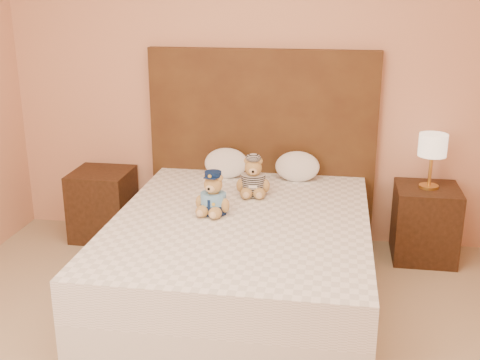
% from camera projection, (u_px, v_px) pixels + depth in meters
% --- Properties ---
extents(room_walls, '(4.04, 4.52, 2.72)m').
position_uv_depth(room_walls, '(215.00, 18.00, 2.71)').
color(room_walls, '#E19F7B').
rests_on(room_walls, ground).
extents(bed, '(1.60, 2.00, 0.55)m').
position_uv_depth(bed, '(241.00, 257.00, 3.88)').
color(bed, white).
rests_on(bed, ground).
extents(headboard, '(1.75, 0.08, 1.50)m').
position_uv_depth(headboard, '(262.00, 147.00, 4.68)').
color(headboard, '#513518').
rests_on(headboard, ground).
extents(nightstand_left, '(0.45, 0.45, 0.55)m').
position_uv_depth(nightstand_left, '(103.00, 204.00, 4.82)').
color(nightstand_left, '#3D2213').
rests_on(nightstand_left, ground).
extents(nightstand_right, '(0.45, 0.45, 0.55)m').
position_uv_depth(nightstand_right, '(425.00, 223.00, 4.44)').
color(nightstand_right, '#3D2213').
rests_on(nightstand_right, ground).
extents(lamp, '(0.20, 0.20, 0.40)m').
position_uv_depth(lamp, '(433.00, 148.00, 4.26)').
color(lamp, gold).
rests_on(lamp, nightstand_right).
extents(teddy_police, '(0.28, 0.27, 0.28)m').
position_uv_depth(teddy_police, '(213.00, 193.00, 3.82)').
color(teddy_police, '#AC8942').
rests_on(teddy_police, bed).
extents(teddy_prisoner, '(0.27, 0.26, 0.28)m').
position_uv_depth(teddy_prisoner, '(253.00, 176.00, 4.16)').
color(teddy_prisoner, '#AC8942').
rests_on(teddy_prisoner, bed).
extents(pillow_left, '(0.33, 0.22, 0.24)m').
position_uv_depth(pillow_left, '(226.00, 162.00, 4.57)').
color(pillow_left, white).
rests_on(pillow_left, bed).
extents(pillow_right, '(0.33, 0.21, 0.23)m').
position_uv_depth(pillow_right, '(297.00, 165.00, 4.49)').
color(pillow_right, white).
rests_on(pillow_right, bed).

